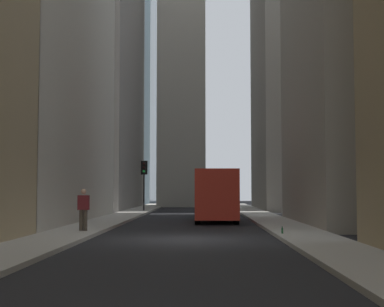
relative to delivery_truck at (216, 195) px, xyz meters
The scene contains 11 objects.
ground_plane 10.94m from the delivery_truck, behind, with size 135.00×135.00×0.00m, color black.
sidewalk_right 12.34m from the delivery_truck, 151.23° to the left, with size 90.00×2.20×0.14m, color #A8A399.
sidewalk_left 11.27m from the delivery_truck, 163.91° to the right, with size 90.00×2.20×0.14m, color #A8A399.
building_left_far 24.43m from the delivery_truck, 26.15° to the right, with size 13.48×10.50×28.30m.
building_right_far 26.91m from the delivery_truck, 31.98° to the left, with size 17.60×10.50×31.98m.
church_spire 33.41m from the delivery_truck, ahead, with size 5.47×5.47×39.17m.
delivery_truck is the anchor object (origin of this frame).
sedan_silver 6.72m from the delivery_truck, ahead, with size 4.30×1.78×1.42m.
traffic_light_midblock 14.06m from the delivery_truck, 22.62° to the left, with size 0.43×0.52×3.94m.
pedestrian 10.24m from the delivery_truck, 147.35° to the left, with size 0.26×0.44×1.68m.
discarded_bottle 10.24m from the delivery_truck, 167.15° to the right, with size 0.07×0.07×0.27m.
Camera 1 is at (-20.15, -0.68, 1.79)m, focal length 51.93 mm.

